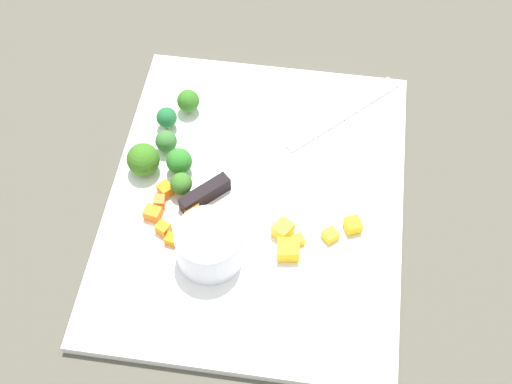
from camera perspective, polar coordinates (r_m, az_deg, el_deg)
ground_plane at (r=0.81m, az=-0.00°, el=-0.88°), size 4.00×4.00×0.00m
cutting_board at (r=0.81m, az=-0.00°, el=-0.65°), size 0.42×0.34×0.01m
prep_bowl at (r=0.74m, az=-3.85°, el=-4.37°), size 0.07×0.07×0.05m
chef_knife at (r=0.82m, az=0.24°, el=2.44°), size 0.25×0.24×0.02m
carrot_dice_0 at (r=0.78m, az=-3.14°, el=-2.10°), size 0.01×0.02×0.01m
carrot_dice_1 at (r=0.78m, az=-4.09°, el=-2.04°), size 0.01×0.01×0.01m
carrot_dice_2 at (r=0.80m, az=-7.89°, el=-0.79°), size 0.01×0.01×0.01m
carrot_dice_3 at (r=0.78m, az=-7.59°, el=-2.96°), size 0.02×0.02×0.01m
carrot_dice_4 at (r=0.79m, az=-5.24°, el=-1.43°), size 0.02×0.02×0.01m
carrot_dice_5 at (r=0.77m, az=-6.89°, el=-3.87°), size 0.02×0.02×0.01m
carrot_dice_6 at (r=0.81m, az=-7.42°, el=0.20°), size 0.02×0.02×0.01m
carrot_dice_7 at (r=0.79m, az=-8.43°, el=-1.73°), size 0.02×0.02×0.01m
pepper_dice_0 at (r=0.78m, az=7.93°, el=-2.71°), size 0.02×0.02×0.01m
pepper_dice_1 at (r=0.77m, az=3.46°, el=-3.96°), size 0.02×0.02×0.01m
pepper_dice_2 at (r=0.75m, az=2.66°, el=-4.75°), size 0.02×0.03×0.02m
pepper_dice_3 at (r=0.77m, az=2.21°, el=-3.09°), size 0.03×0.03×0.02m
pepper_dice_4 at (r=0.77m, az=6.10°, el=-3.53°), size 0.02×0.02×0.01m
broccoli_floret_0 at (r=0.80m, az=-6.12°, el=0.68°), size 0.03×0.03×0.03m
broccoli_floret_1 at (r=0.86m, az=-7.31°, el=6.04°), size 0.03×0.03×0.03m
broccoli_floret_2 at (r=0.84m, az=-7.35°, el=4.14°), size 0.03×0.03×0.03m
broccoli_floret_3 at (r=0.87m, az=-5.56°, el=7.42°), size 0.03×0.03×0.03m
broccoli_floret_4 at (r=0.82m, az=-9.20°, el=2.63°), size 0.04×0.04×0.04m
broccoli_floret_5 at (r=0.81m, az=-6.29°, el=2.50°), size 0.03×0.03×0.03m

